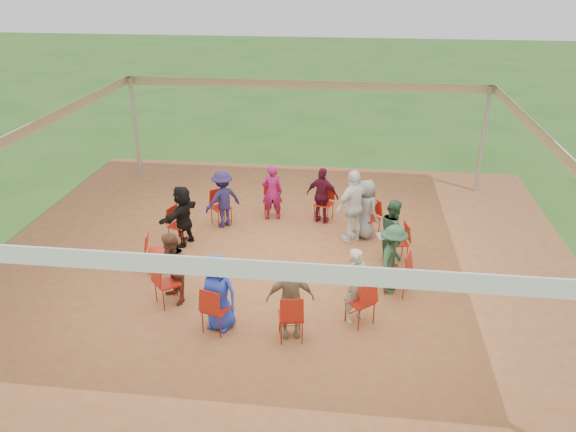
# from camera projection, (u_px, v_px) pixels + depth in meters

# --- Properties ---
(ground) EXTENTS (80.00, 80.00, 0.00)m
(ground) POSITION_uv_depth(u_px,v_px,m) (280.00, 266.00, 12.17)
(ground) COLOR #2B581B
(ground) RESTS_ON ground
(dirt_patch) EXTENTS (13.00, 13.00, 0.00)m
(dirt_patch) POSITION_uv_depth(u_px,v_px,m) (280.00, 265.00, 12.17)
(dirt_patch) COLOR brown
(dirt_patch) RESTS_ON ground
(tent) EXTENTS (10.33, 10.33, 3.00)m
(tent) POSITION_uv_depth(u_px,v_px,m) (279.00, 162.00, 11.19)
(tent) COLOR #B2B2B7
(tent) RESTS_ON ground
(chair_0) EXTENTS (0.52, 0.50, 0.90)m
(chair_0) POSITION_uv_depth(u_px,v_px,m) (397.00, 242.00, 12.19)
(chair_0) COLOR #A21A0C
(chair_0) RESTS_ON ground
(chair_1) EXTENTS (0.61, 0.61, 0.90)m
(chair_1) POSITION_uv_depth(u_px,v_px,m) (369.00, 218.00, 13.33)
(chair_1) COLOR #A21A0C
(chair_1) RESTS_ON ground
(chair_2) EXTENTS (0.53, 0.55, 0.90)m
(chair_2) POSITION_uv_depth(u_px,v_px,m) (324.00, 204.00, 14.11)
(chair_2) COLOR #A21A0C
(chair_2) RESTS_ON ground
(chair_3) EXTENTS (0.50, 0.52, 0.90)m
(chair_3) POSITION_uv_depth(u_px,v_px,m) (272.00, 200.00, 14.32)
(chair_3) COLOR #A21A0C
(chair_3) RESTS_ON ground
(chair_4) EXTENTS (0.61, 0.61, 0.90)m
(chair_4) POSITION_uv_depth(u_px,v_px,m) (221.00, 208.00, 13.90)
(chair_4) COLOR #A21A0C
(chair_4) RESTS_ON ground
(chair_5) EXTENTS (0.55, 0.53, 0.90)m
(chair_5) POSITION_uv_depth(u_px,v_px,m) (179.00, 225.00, 12.97)
(chair_5) COLOR #A21A0C
(chair_5) RESTS_ON ground
(chair_6) EXTENTS (0.52, 0.50, 0.90)m
(chair_6) POSITION_uv_depth(u_px,v_px,m) (157.00, 252.00, 11.78)
(chair_6) COLOR #A21A0C
(chair_6) RESTS_ON ground
(chair_7) EXTENTS (0.61, 0.61, 0.90)m
(chair_7) POSITION_uv_depth(u_px,v_px,m) (168.00, 283.00, 10.64)
(chair_7) COLOR #A21A0C
(chair_7) RESTS_ON ground
(chair_8) EXTENTS (0.53, 0.55, 0.90)m
(chair_8) POSITION_uv_depth(u_px,v_px,m) (216.00, 309.00, 9.86)
(chair_8) COLOR #A21A0C
(chair_8) RESTS_ON ground
(chair_9) EXTENTS (0.50, 0.52, 0.90)m
(chair_9) POSITION_uv_depth(u_px,v_px,m) (291.00, 316.00, 9.65)
(chair_9) COLOR #A21A0C
(chair_9) RESTS_ON ground
(chair_10) EXTENTS (0.61, 0.61, 0.90)m
(chair_10) POSITION_uv_depth(u_px,v_px,m) (360.00, 302.00, 10.07)
(chair_10) COLOR #A21A0C
(chair_10) RESTS_ON ground
(chair_11) EXTENTS (0.55, 0.53, 0.90)m
(chair_11) POSITION_uv_depth(u_px,v_px,m) (398.00, 273.00, 11.00)
(chair_11) COLOR #A21A0C
(chair_11) RESTS_ON ground
(person_seated_0) EXTENTS (0.54, 0.77, 1.44)m
(person_seated_0) POSITION_uv_depth(u_px,v_px,m) (393.00, 231.00, 12.07)
(person_seated_0) COLOR #284A32
(person_seated_0) RESTS_ON ground
(person_seated_1) EXTENTS (0.76, 0.78, 1.44)m
(person_seated_1) POSITION_uv_depth(u_px,v_px,m) (366.00, 209.00, 13.16)
(person_seated_1) COLOR slate
(person_seated_1) RESTS_ON ground
(person_seated_2) EXTENTS (0.93, 0.67, 1.44)m
(person_seated_2) POSITION_uv_depth(u_px,v_px,m) (322.00, 196.00, 13.90)
(person_seated_2) COLOR #420E1F
(person_seated_2) RESTS_ON ground
(person_seated_3) EXTENTS (0.58, 0.45, 1.44)m
(person_seated_3) POSITION_uv_depth(u_px,v_px,m) (272.00, 192.00, 14.10)
(person_seated_3) COLOR #82124E
(person_seated_3) RESTS_ON ground
(person_seated_4) EXTENTS (1.00, 0.96, 1.44)m
(person_seated_4) POSITION_uv_depth(u_px,v_px,m) (223.00, 199.00, 13.70)
(person_seated_4) COLOR #1E1943
(person_seated_4) RESTS_ON ground
(person_seated_5) EXTENTS (0.88, 1.42, 1.44)m
(person_seated_5) POSITION_uv_depth(u_px,v_px,m) (183.00, 216.00, 12.81)
(person_seated_5) COLOR black
(person_seated_5) RESTS_ON ground
(person_seated_6) EXTENTS (0.77, 0.79, 1.44)m
(person_seated_6) POSITION_uv_depth(u_px,v_px,m) (172.00, 269.00, 10.59)
(person_seated_6) COLOR brown
(person_seated_6) RESTS_ON ground
(person_seated_7) EXTENTS (0.79, 0.59, 1.44)m
(person_seated_7) POSITION_uv_depth(u_px,v_px,m) (219.00, 292.00, 9.85)
(person_seated_7) COLOR #2339AF
(person_seated_7) RESTS_ON ground
(person_seated_8) EXTENTS (0.91, 0.60, 1.44)m
(person_seated_8) POSITION_uv_depth(u_px,v_px,m) (290.00, 299.00, 9.65)
(person_seated_8) COLOR #8B7354
(person_seated_8) RESTS_ON ground
(person_seated_9) EXTENTS (0.62, 0.61, 1.44)m
(person_seated_9) POSITION_uv_depth(u_px,v_px,m) (357.00, 286.00, 10.05)
(person_seated_9) COLOR #A4A192
(person_seated_9) RESTS_ON ground
(person_seated_10) EXTENTS (0.72, 1.02, 1.44)m
(person_seated_10) POSITION_uv_depth(u_px,v_px,m) (393.00, 259.00, 10.93)
(person_seated_10) COLOR #284A32
(person_seated_10) RESTS_ON ground
(standing_person) EXTENTS (1.11, 1.08, 1.75)m
(standing_person) POSITION_uv_depth(u_px,v_px,m) (354.00, 206.00, 12.89)
(standing_person) COLOR silver
(standing_person) RESTS_ON ground
(cable_coil) EXTENTS (0.44, 0.44, 0.03)m
(cable_coil) POSITION_uv_depth(u_px,v_px,m) (330.00, 274.00, 11.79)
(cable_coil) COLOR black
(cable_coil) RESTS_ON ground
(laptop) EXTENTS (0.33, 0.38, 0.23)m
(laptop) POSITION_uv_depth(u_px,v_px,m) (386.00, 233.00, 12.08)
(laptop) COLOR #B7B7BC
(laptop) RESTS_ON ground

